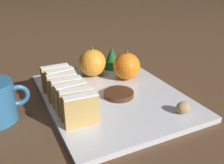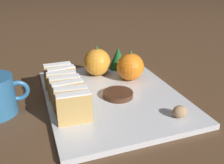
{
  "view_description": "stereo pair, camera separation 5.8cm",
  "coord_description": "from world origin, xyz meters",
  "views": [
    {
      "loc": [
        -0.23,
        -0.48,
        0.28
      ],
      "look_at": [
        0.0,
        0.0,
        0.04
      ],
      "focal_mm": 40.0,
      "sensor_mm": 36.0,
      "label": 1
    },
    {
      "loc": [
        -0.18,
        -0.5,
        0.28
      ],
      "look_at": [
        0.0,
        0.0,
        0.04
      ],
      "focal_mm": 40.0,
      "sensor_mm": 36.0,
      "label": 2
    }
  ],
  "objects": [
    {
      "name": "stollen_slice_third",
      "position": [
        -0.11,
        -0.04,
        0.04
      ],
      "size": [
        0.07,
        0.02,
        0.06
      ],
      "color": "tan",
      "rests_on": "serving_platter"
    },
    {
      "name": "stollen_slice_second",
      "position": [
        -0.11,
        -0.06,
        0.04
      ],
      "size": [
        0.07,
        0.02,
        0.06
      ],
      "color": "tan",
      "rests_on": "serving_platter"
    },
    {
      "name": "orange_near",
      "position": [
        0.07,
        0.06,
        0.05
      ],
      "size": [
        0.07,
        0.07,
        0.08
      ],
      "color": "orange",
      "rests_on": "serving_platter"
    },
    {
      "name": "evergreen_sprig",
      "position": [
        0.07,
        0.15,
        0.04
      ],
      "size": [
        0.05,
        0.05,
        0.06
      ],
      "color": "#195623",
      "rests_on": "serving_platter"
    },
    {
      "name": "walnut",
      "position": [
        0.09,
        -0.14,
        0.02
      ],
      "size": [
        0.03,
        0.03,
        0.03
      ],
      "color": "tan",
      "rests_on": "serving_platter"
    },
    {
      "name": "stollen_slice_front",
      "position": [
        -0.11,
        -0.09,
        0.04
      ],
      "size": [
        0.07,
        0.02,
        0.06
      ],
      "color": "tan",
      "rests_on": "serving_platter"
    },
    {
      "name": "stollen_slice_fourth",
      "position": [
        -0.11,
        -0.01,
        0.04
      ],
      "size": [
        0.07,
        0.02,
        0.06
      ],
      "color": "tan",
      "rests_on": "serving_platter"
    },
    {
      "name": "stollen_slice_fifth",
      "position": [
        -0.11,
        0.02,
        0.04
      ],
      "size": [
        0.07,
        0.02,
        0.06
      ],
      "color": "tan",
      "rests_on": "serving_platter"
    },
    {
      "name": "stollen_slice_back",
      "position": [
        -0.11,
        0.08,
        0.04
      ],
      "size": [
        0.07,
        0.02,
        0.06
      ],
      "color": "tan",
      "rests_on": "serving_platter"
    },
    {
      "name": "stollen_slice_sixth",
      "position": [
        -0.11,
        0.05,
        0.04
      ],
      "size": [
        0.07,
        0.03,
        0.06
      ],
      "color": "tan",
      "rests_on": "serving_platter"
    },
    {
      "name": "orange_far",
      "position": [
        0.0,
        0.12,
        0.05
      ],
      "size": [
        0.07,
        0.07,
        0.08
      ],
      "color": "orange",
      "rests_on": "serving_platter"
    },
    {
      "name": "ground_plane",
      "position": [
        0.0,
        0.0,
        0.0
      ],
      "size": [
        6.0,
        6.0,
        0.0
      ],
      "primitive_type": "plane",
      "color": "#513823"
    },
    {
      "name": "chocolate_cookie",
      "position": [
        0.01,
        -0.02,
        0.02
      ],
      "size": [
        0.07,
        0.07,
        0.01
      ],
      "color": "#472819",
      "rests_on": "serving_platter"
    },
    {
      "name": "serving_platter",
      "position": [
        0.0,
        0.0,
        0.01
      ],
      "size": [
        0.3,
        0.38,
        0.01
      ],
      "color": "silver",
      "rests_on": "ground_plane"
    }
  ]
}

